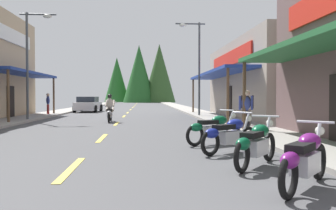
{
  "coord_description": "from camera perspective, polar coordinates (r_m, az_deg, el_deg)",
  "views": [
    {
      "loc": [
        1.45,
        0.66,
        1.45
      ],
      "look_at": [
        2.89,
        21.81,
        0.91
      ],
      "focal_mm": 37.37,
      "sensor_mm": 36.0,
      "label": 1
    }
  ],
  "objects": [
    {
      "name": "pedestrian_waiting",
      "position": [
        16.29,
        12.8,
        -0.18
      ],
      "size": [
        0.56,
        0.34,
        1.71
      ],
      "rotation": [
        0.0,
        0.0,
        1.33
      ],
      "color": "#726659",
      "rests_on": "ground"
    },
    {
      "name": "motorcycle_parked_right_1",
      "position": [
        5.89,
        21.43,
        -8.05
      ],
      "size": [
        1.52,
        1.65,
        1.04
      ],
      "rotation": [
        0.0,
        0.0,
        0.83
      ],
      "color": "black",
      "rests_on": "ground"
    },
    {
      "name": "streetlamp_left",
      "position": [
        21.82,
        -21.23,
        8.25
      ],
      "size": [
        2.07,
        0.3,
        6.26
      ],
      "color": "#474C51",
      "rests_on": "ground"
    },
    {
      "name": "motorcycle_parked_right_2",
      "position": [
        7.41,
        14.18,
        -6.05
      ],
      "size": [
        1.42,
        1.73,
        1.04
      ],
      "rotation": [
        0.0,
        0.0,
        0.89
      ],
      "color": "black",
      "rests_on": "ground"
    },
    {
      "name": "motorcycle_parked_right_3",
      "position": [
        9.06,
        10.01,
        -4.67
      ],
      "size": [
        1.77,
        1.36,
        1.04
      ],
      "rotation": [
        0.0,
        0.0,
        0.64
      ],
      "color": "black",
      "rests_on": "ground"
    },
    {
      "name": "pedestrian_browsing",
      "position": [
        14.57,
        12.58,
        -0.44
      ],
      "size": [
        0.55,
        0.36,
        1.68
      ],
      "rotation": [
        0.0,
        0.0,
        4.4
      ],
      "color": "black",
      "rests_on": "ground"
    },
    {
      "name": "streetlamp_right",
      "position": [
        24.6,
        4.44,
        7.96
      ],
      "size": [
        2.07,
        0.3,
        6.57
      ],
      "color": "#474C51",
      "rests_on": "ground"
    },
    {
      "name": "treeline_backdrop",
      "position": [
        82.36,
        -4.31,
        4.75
      ],
      "size": [
        17.04,
        13.48,
        13.44
      ],
      "color": "#2C4D23",
      "rests_on": "ground"
    },
    {
      "name": "motorcycle_parked_right_4",
      "position": [
        10.58,
        7.47,
        -3.77
      ],
      "size": [
        1.9,
        1.17,
        1.04
      ],
      "rotation": [
        0.0,
        0.0,
        0.53
      ],
      "color": "black",
      "rests_on": "ground"
    },
    {
      "name": "ground",
      "position": [
        33.18,
        -6.4,
        -1.14
      ],
      "size": [
        9.77,
        97.55,
        0.1
      ],
      "primitive_type": "cube",
      "color": "#4C4C4F"
    },
    {
      "name": "sidewalk_left",
      "position": [
        33.97,
        -16.56,
        -0.95
      ],
      "size": [
        2.22,
        97.55,
        0.12
      ],
      "primitive_type": "cube",
      "color": "#9E9991",
      "rests_on": "ground"
    },
    {
      "name": "parked_car_curbside",
      "position": [
        32.86,
        -12.89,
        0.09
      ],
      "size": [
        2.22,
        4.38,
        1.4
      ],
      "rotation": [
        0.0,
        0.0,
        1.53
      ],
      "color": "silver",
      "rests_on": "ground"
    },
    {
      "name": "storefront_right_far",
      "position": [
        24.8,
        19.5,
        3.82
      ],
      "size": [
        10.23,
        13.84,
        5.01
      ],
      "color": "gray",
      "rests_on": "ground"
    },
    {
      "name": "sidewalk_right",
      "position": [
        33.45,
        3.91,
        -0.92
      ],
      "size": [
        2.22,
        97.55,
        0.12
      ],
      "primitive_type": "cube",
      "color": "#9E9991",
      "rests_on": "ground"
    },
    {
      "name": "pedestrian_by_shop",
      "position": [
        27.31,
        -18.99,
        0.36
      ],
      "size": [
        0.4,
        0.52,
        1.67
      ],
      "rotation": [
        0.0,
        0.0,
        3.62
      ],
      "color": "maroon",
      "rests_on": "ground"
    },
    {
      "name": "centerline_dashes",
      "position": [
        34.38,
        -6.31,
        -0.96
      ],
      "size": [
        0.16,
        70.29,
        0.01
      ],
      "color": "#E0C64C",
      "rests_on": "ground"
    },
    {
      "name": "rider_cruising_lead",
      "position": [
        19.74,
        -9.47,
        -0.87
      ],
      "size": [
        0.6,
        2.14,
        1.57
      ],
      "rotation": [
        0.0,
        0.0,
        1.6
      ],
      "color": "black",
      "rests_on": "ground"
    }
  ]
}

